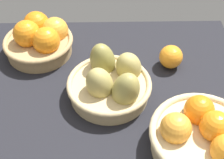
% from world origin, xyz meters
% --- Properties ---
extents(market_tray, '(0.84, 0.72, 0.03)m').
position_xyz_m(market_tray, '(0.00, 0.00, 0.01)').
color(market_tray, black).
rests_on(market_tray, ground).
extents(basket_center_pears, '(0.23, 0.24, 0.13)m').
position_xyz_m(basket_center_pears, '(0.02, 0.01, 0.07)').
color(basket_center_pears, tan).
rests_on(basket_center_pears, market_tray).
extents(basket_far_left, '(0.22, 0.22, 0.12)m').
position_xyz_m(basket_far_left, '(-0.20, 0.21, 0.08)').
color(basket_far_left, tan).
rests_on(basket_far_left, market_tray).
extents(basket_near_right, '(0.25, 0.25, 0.12)m').
position_xyz_m(basket_near_right, '(0.23, -0.17, 0.08)').
color(basket_near_right, '#D3BC8C').
rests_on(basket_near_right, market_tray).
extents(loose_orange_front_gap, '(0.07, 0.07, 0.07)m').
position_xyz_m(loose_orange_front_gap, '(0.20, 0.13, 0.07)').
color(loose_orange_front_gap, orange).
rests_on(loose_orange_front_gap, market_tray).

